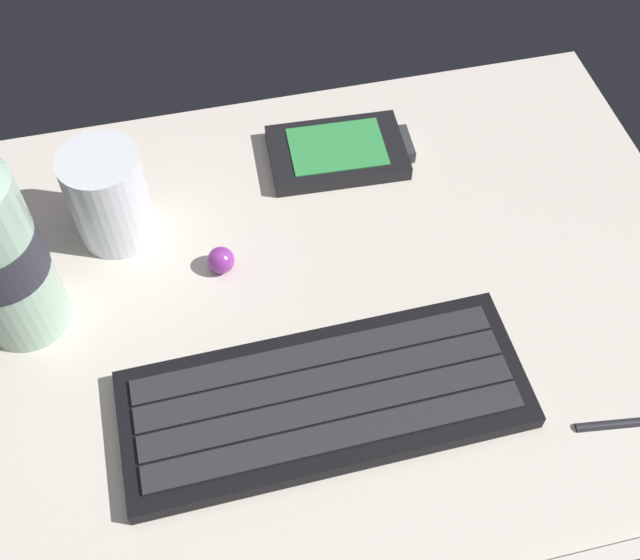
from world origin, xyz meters
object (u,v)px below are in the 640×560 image
object	(u,v)px
keyboard	(325,399)
juice_cup	(109,199)
handheld_device	(339,152)
trackball_mouse	(221,260)

from	to	relation	value
keyboard	juice_cup	size ratio (longest dim) A/B	3.43
juice_cup	handheld_device	bearing A→B (deg)	11.30
juice_cup	trackball_mouse	world-z (taller)	juice_cup
keyboard	trackball_mouse	size ratio (longest dim) A/B	13.26
juice_cup	trackball_mouse	size ratio (longest dim) A/B	3.86
keyboard	handheld_device	distance (cm)	24.58
handheld_device	juice_cup	size ratio (longest dim) A/B	1.54
keyboard	handheld_device	size ratio (longest dim) A/B	2.23
trackball_mouse	handheld_device	bearing A→B (deg)	39.19
handheld_device	juice_cup	world-z (taller)	juice_cup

